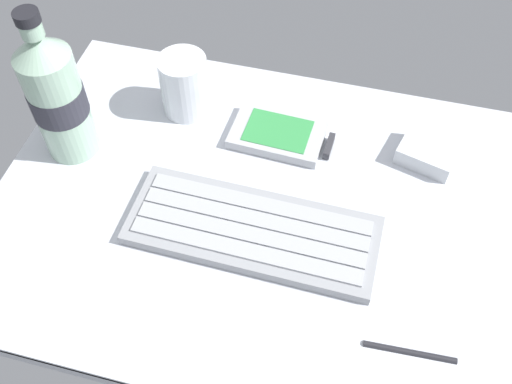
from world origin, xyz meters
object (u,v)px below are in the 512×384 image
Objects in this scene: keyboard at (253,230)px; charger_block at (428,153)px; juice_cup at (185,87)px; water_bottle at (56,96)px; handheld_device at (283,135)px; stylus_pen at (410,351)px.

charger_block is at bearing 41.61° from keyboard.
juice_cup is 0.41× the size of water_bottle.
juice_cup is at bearing 178.14° from charger_block.
juice_cup reaches higher than handheld_device.
keyboard is at bearing 149.74° from stylus_pen.
stylus_pen is (33.07, -27.60, -3.56)cm from juice_cup.
stylus_pen is (45.14, -17.35, -8.66)cm from water_bottle.
juice_cup is 32.74cm from charger_block.
handheld_device is 1.87× the size of charger_block.
juice_cup is (-13.91, 17.66, 3.10)cm from keyboard.
charger_block reaches higher than stylus_pen.
handheld_device reaches higher than stylus_pen.
water_bottle reaches higher than keyboard.
handheld_device is 1.38× the size of stylus_pen.
keyboard reaches higher than stylus_pen.
water_bottle is 49.13cm from stylus_pen.
stylus_pen is at bearing -52.90° from handheld_device.
handheld_device is at bearing -9.49° from juice_cup.
handheld_device is at bearing 124.24° from stylus_pen.
handheld_device is (0.06, 15.33, -0.08)cm from keyboard.
charger_block is 0.74× the size of stylus_pen.
keyboard is 21.59cm from stylus_pen.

